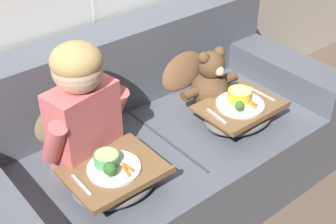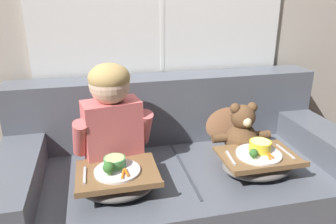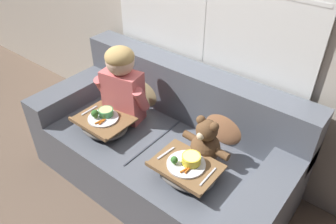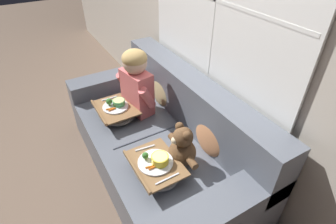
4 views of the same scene
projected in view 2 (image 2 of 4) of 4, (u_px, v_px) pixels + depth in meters
couch at (178, 178)px, 1.94m from camera, size 1.91×0.93×0.86m
throw_pillow_behind_child at (110, 124)px, 1.96m from camera, size 0.35×0.17×0.36m
throw_pillow_behind_teddy at (225, 114)px, 2.12m from camera, size 0.36×0.17×0.37m
child_figure at (112, 114)px, 1.67m from camera, size 0.43×0.23×0.59m
teddy_bear at (242, 134)px, 1.89m from camera, size 0.35×0.24×0.33m
lap_tray_child at (118, 180)px, 1.57m from camera, size 0.39×0.32×0.18m
lap_tray_teddy at (258, 162)px, 1.73m from camera, size 0.40×0.30×0.17m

